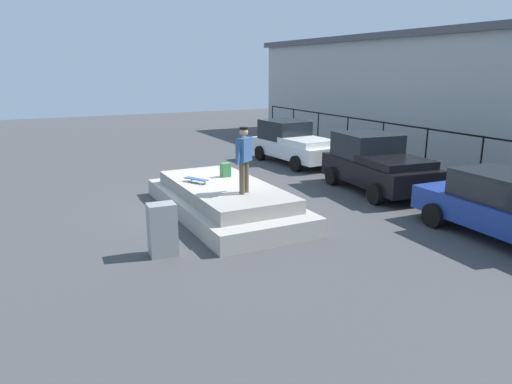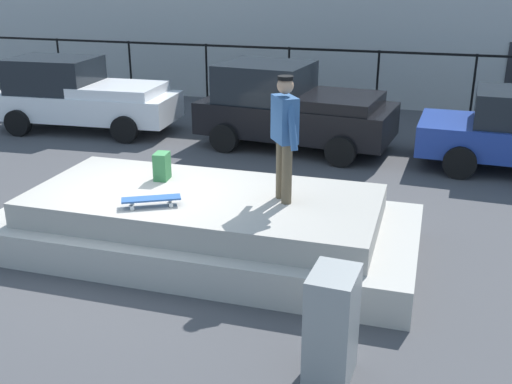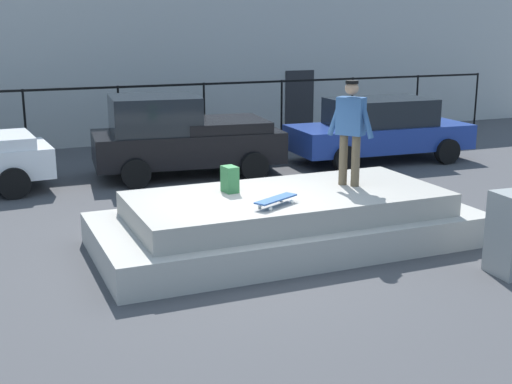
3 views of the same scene
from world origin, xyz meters
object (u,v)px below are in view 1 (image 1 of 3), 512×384
Objects in this scene: skateboard at (196,179)px; backpack at (225,170)px; skateboarder at (244,156)px; car_blue_sedan_far at (510,207)px; car_white_pickup_near at (292,143)px; car_black_pickup_mid at (376,163)px; utility_box at (162,230)px.

skateboard is 1.89× the size of backpack.
skateboarder is 2.02m from skateboard.
skateboarder is 6.55m from car_blue_sedan_far.
car_blue_sedan_far is (3.94, 5.13, -1.02)m from skateboarder.
car_black_pickup_mid reaches higher than car_white_pickup_near.
car_white_pickup_near is at bearing -179.81° from car_black_pickup_mid.
car_blue_sedan_far is at bearing -57.03° from backpack.
car_black_pickup_mid is (5.39, 0.02, 0.04)m from car_white_pickup_near.
car_white_pickup_near reaches higher than car_blue_sedan_far.
car_black_pickup_mid reaches higher than utility_box.
skateboarder is 0.37× the size of car_blue_sedan_far.
utility_box is at bearing -65.91° from skateboarder.
car_white_pickup_near is (-6.61, 5.47, -0.96)m from skateboarder.
car_white_pickup_near reaches higher than backpack.
utility_box is at bearing -32.92° from skateboard.
car_white_pickup_near is 10.56m from car_blue_sedan_far.
skateboarder is 4.11× the size of backpack.
skateboarder reaches higher than car_black_pickup_mid.
backpack is 7.63m from car_blue_sedan_far.
skateboard is at bearing -133.72° from car_blue_sedan_far.
skateboard is 1.10m from backpack.
car_blue_sedan_far is at bearing -1.83° from car_white_pickup_near.
skateboarder is 1.46× the size of utility_box.
skateboard is at bearing -94.01° from car_black_pickup_mid.
car_black_pickup_mid is (-1.22, 5.49, -0.92)m from skateboarder.
skateboarder reaches higher than backpack.
car_white_pickup_near is 1.03× the size of car_black_pickup_mid.
backpack is 6.92m from car_white_pickup_near.
skateboarder is 3.04m from utility_box.
backpack is (-1.98, 0.33, -0.79)m from skateboarder.
car_blue_sedan_far is 3.99× the size of utility_box.
backpack is at bearing -48.01° from car_white_pickup_near.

